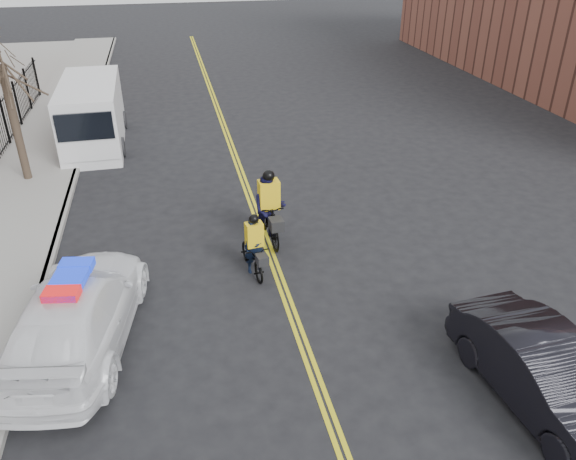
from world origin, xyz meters
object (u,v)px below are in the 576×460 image
(dark_sedan, at_px, (546,375))
(cyclist_far, at_px, (269,213))
(police_cruiser, at_px, (77,313))
(cargo_van, at_px, (92,116))
(cyclist_near, at_px, (255,252))

(dark_sedan, xyz_separation_m, cyclist_far, (-3.94, 7.41, 0.14))
(police_cruiser, xyz_separation_m, cyclist_far, (4.92, 3.64, 0.06))
(police_cruiser, bearing_deg, cargo_van, -77.20)
(police_cruiser, relative_size, cyclist_near, 3.25)
(police_cruiser, height_order, cyclist_near, police_cruiser)
(cargo_van, height_order, cyclist_far, cargo_van)
(police_cruiser, height_order, cyclist_far, cyclist_far)
(cargo_van, distance_m, cyclist_near, 12.05)
(cargo_van, xyz_separation_m, cyclist_far, (5.63, -9.40, -0.38))
(dark_sedan, height_order, cargo_van, cargo_van)
(police_cruiser, bearing_deg, dark_sedan, 166.61)
(cyclist_near, bearing_deg, cargo_van, 105.61)
(cyclist_near, bearing_deg, police_cruiser, -162.72)
(police_cruiser, xyz_separation_m, cyclist_near, (4.24, 2.06, -0.22))
(police_cruiser, height_order, dark_sedan, police_cruiser)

